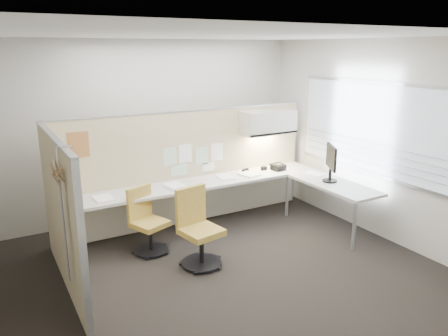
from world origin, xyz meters
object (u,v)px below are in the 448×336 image
chair_left (147,223)px  chair_right (198,230)px  desk (224,189)px  phone (278,167)px  monitor (331,161)px

chair_left → chair_right: size_ratio=0.90×
desk → chair_right: size_ratio=4.10×
chair_right → phone: (1.95, 0.99, 0.33)m
chair_left → monitor: size_ratio=1.59×
monitor → chair_right: bearing=121.8°
desk → chair_right: chair_right is taller
chair_right → monitor: bearing=-8.6°
chair_right → monitor: monitor is taller
phone → desk: bearing=177.7°
chair_right → phone: bearing=16.1°
desk → phone: phone is taller
chair_right → chair_left: bearing=113.3°
chair_left → monitor: (2.68, -0.58, 0.64)m
chair_right → monitor: 2.32m
monitor → phone: size_ratio=2.36×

